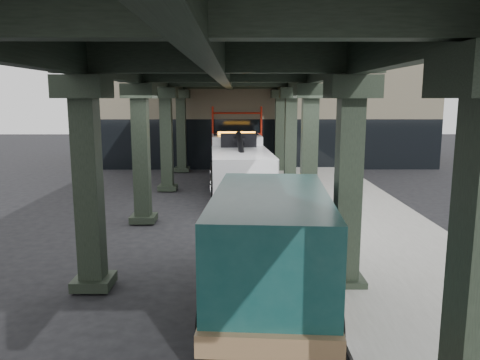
{
  "coord_description": "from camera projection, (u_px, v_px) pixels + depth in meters",
  "views": [
    {
      "loc": [
        0.05,
        -14.6,
        4.5
      ],
      "look_at": [
        0.12,
        1.39,
        1.7
      ],
      "focal_mm": 35.0,
      "sensor_mm": 36.0,
      "label": 1
    }
  ],
  "objects": [
    {
      "name": "ground",
      "position": [
        236.0,
        239.0,
        15.16
      ],
      "size": [
        90.0,
        90.0,
        0.0
      ],
      "primitive_type": "plane",
      "color": "black",
      "rests_on": "ground"
    },
    {
      "name": "viaduct",
      "position": [
        225.0,
        70.0,
        16.19
      ],
      "size": [
        7.4,
        32.0,
        6.4
      ],
      "color": "black",
      "rests_on": "ground"
    },
    {
      "name": "lane_stripe",
      "position": [
        283.0,
        223.0,
        17.14
      ],
      "size": [
        0.12,
        38.0,
        0.01
      ],
      "primitive_type": "cube",
      "color": "silver",
      "rests_on": "ground"
    },
    {
      "name": "building",
      "position": [
        264.0,
        105.0,
        34.18
      ],
      "size": [
        22.0,
        10.0,
        8.0
      ],
      "primitive_type": "cube",
      "color": "#C6B793",
      "rests_on": "ground"
    },
    {
      "name": "tow_truck",
      "position": [
        239.0,
        163.0,
        22.35
      ],
      "size": [
        3.09,
        9.15,
        2.95
      ],
      "rotation": [
        0.0,
        0.0,
        0.06
      ],
      "color": "black",
      "rests_on": "ground"
    },
    {
      "name": "scaffolding",
      "position": [
        237.0,
        137.0,
        29.22
      ],
      "size": [
        3.08,
        0.88,
        4.0
      ],
      "color": "red",
      "rests_on": "ground"
    },
    {
      "name": "sidewalk",
      "position": [
        359.0,
        221.0,
        17.14
      ],
      "size": [
        5.0,
        40.0,
        0.15
      ],
      "primitive_type": "cube",
      "color": "gray",
      "rests_on": "ground"
    },
    {
      "name": "towed_van",
      "position": [
        270.0,
        243.0,
        10.16
      ],
      "size": [
        2.94,
        6.53,
        2.58
      ],
      "rotation": [
        0.0,
        0.0,
        -0.07
      ],
      "color": "#124140",
      "rests_on": "ground"
    }
  ]
}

